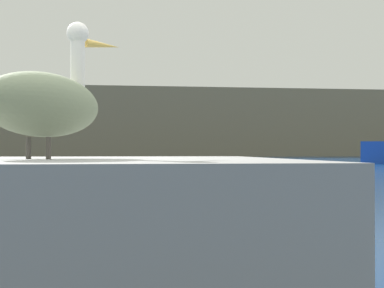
{
  "coord_description": "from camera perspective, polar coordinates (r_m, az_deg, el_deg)",
  "views": [
    {
      "loc": [
        0.34,
        -3.88,
        0.93
      ],
      "look_at": [
        3.14,
        15.64,
        1.12
      ],
      "focal_mm": 54.85,
      "sensor_mm": 36.0,
      "label": 1
    }
  ],
  "objects": [
    {
      "name": "pelican",
      "position": [
        3.49,
        -14.02,
        3.99
      ],
      "size": [
        0.89,
        1.2,
        0.85
      ],
      "rotation": [
        0.0,
        0.0,
        1.0
      ],
      "color": "gray",
      "rests_on": "pier_dock"
    },
    {
      "name": "hillside_backdrop",
      "position": [
        85.46,
        -8.38,
        1.95
      ],
      "size": [
        140.0,
        16.6,
        9.34
      ],
      "primitive_type": "cube",
      "color": "#7F755B",
      "rests_on": "ground"
    },
    {
      "name": "pier_dock",
      "position": [
        3.5,
        -14.24,
        -8.6
      ],
      "size": [
        2.83,
        2.49,
        0.87
      ],
      "primitive_type": "cube",
      "color": "gray",
      "rests_on": "ground"
    }
  ]
}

